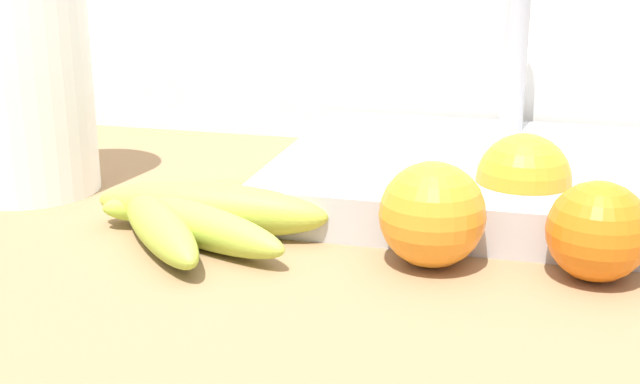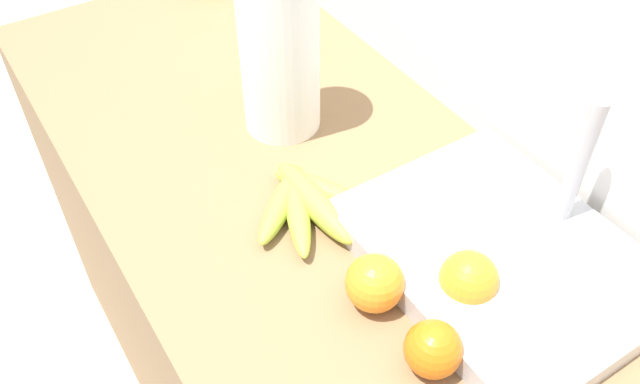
% 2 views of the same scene
% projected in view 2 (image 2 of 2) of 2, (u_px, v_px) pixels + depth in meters
% --- Properties ---
extents(counter, '(1.68, 0.62, 0.87)m').
position_uv_depth(counter, '(338.00, 375.00, 1.29)').
color(counter, olive).
rests_on(counter, ground).
extents(wall_back, '(2.08, 0.06, 1.30)m').
position_uv_depth(wall_back, '(489.00, 230.00, 1.27)').
color(wall_back, silver).
rests_on(wall_back, ground).
extents(banana_bunch, '(0.20, 0.19, 0.04)m').
position_uv_depth(banana_bunch, '(305.00, 201.00, 0.99)').
color(banana_bunch, '#A8C23F').
rests_on(banana_bunch, counter).
extents(orange_back_right, '(0.08, 0.08, 0.08)m').
position_uv_depth(orange_back_right, '(469.00, 280.00, 0.86)').
color(orange_back_right, orange).
rests_on(orange_back_right, counter).
extents(orange_right, '(0.07, 0.07, 0.07)m').
position_uv_depth(orange_right, '(433.00, 349.00, 0.79)').
color(orange_right, orange).
rests_on(orange_right, counter).
extents(orange_center, '(0.08, 0.08, 0.08)m').
position_uv_depth(orange_center, '(375.00, 283.00, 0.85)').
color(orange_center, orange).
rests_on(orange_center, counter).
extents(paper_towel_roll, '(0.13, 0.13, 0.30)m').
position_uv_depth(paper_towel_roll, '(280.00, 56.00, 1.06)').
color(paper_towel_roll, white).
rests_on(paper_towel_roll, counter).
extents(sink_basin, '(0.40, 0.32, 0.24)m').
position_uv_depth(sink_basin, '(501.00, 253.00, 0.91)').
color(sink_basin, '#B7BABF').
rests_on(sink_basin, counter).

